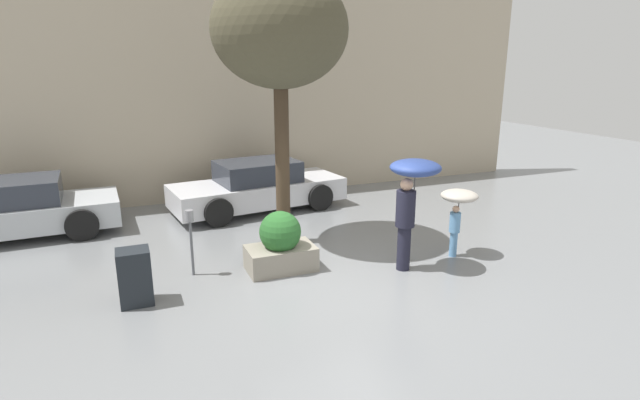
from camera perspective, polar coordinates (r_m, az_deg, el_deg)
name	(u,v)px	position (r m, az deg, el deg)	size (l,w,h in m)	color
ground_plane	(333,284)	(8.74, 1.49, -9.54)	(40.00, 40.00, 0.00)	slate
building_facade	(239,88)	(14.14, -9.19, 12.47)	(18.00, 0.30, 6.00)	#B7A88E
planter_box	(280,245)	(9.15, -4.54, -5.11)	(1.24, 0.76, 1.11)	gray
person_adult	(412,188)	(9.00, 10.42, 1.40)	(0.91, 0.91, 2.05)	#1E1E2D
person_child	(458,203)	(9.98, 15.53, -0.30)	(0.71, 0.71, 1.33)	#669ED1
parked_car_near	(258,187)	(12.92, -7.10, 1.47)	(4.55, 2.32, 1.28)	silver
parked_car_far	(15,211)	(12.67, -31.49, -1.03)	(4.24, 2.02, 1.28)	#B7BCC1
street_tree	(280,32)	(10.06, -4.63, 18.60)	(2.64, 2.64, 5.42)	#423323
parking_meter	(190,229)	(9.05, -14.60, -3.19)	(0.14, 0.14, 1.22)	#595B60
newspaper_box	(135,277)	(8.42, -20.40, -8.25)	(0.50, 0.44, 0.90)	#1E2328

